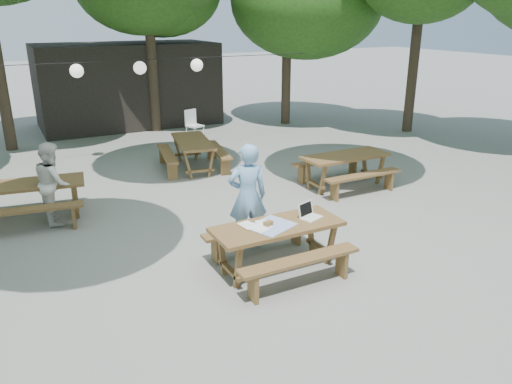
{
  "coord_description": "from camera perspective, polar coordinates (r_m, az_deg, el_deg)",
  "views": [
    {
      "loc": [
        -3.72,
        -7.36,
        3.75
      ],
      "look_at": [
        -0.24,
        -0.68,
        1.05
      ],
      "focal_mm": 35.0,
      "sensor_mm": 36.0,
      "label": 1
    }
  ],
  "objects": [
    {
      "name": "paper_lanterns",
      "position": [
        13.88,
        -13.07,
        13.67
      ],
      "size": [
        9.0,
        0.34,
        0.38
      ],
      "color": "black",
      "rests_on": "ground"
    },
    {
      "name": "pavilion",
      "position": [
        18.5,
        -14.47,
        11.82
      ],
      "size": [
        6.0,
        3.0,
        2.8
      ],
      "primitive_type": "cube",
      "color": "black",
      "rests_on": "ground"
    },
    {
      "name": "tabletop_clutter",
      "position": [
        7.48,
        1.52,
        -3.82
      ],
      "size": [
        0.84,
        0.75,
        0.08
      ],
      "color": "#3662BA",
      "rests_on": "main_picnic_table"
    },
    {
      "name": "picnic_table_far_e",
      "position": [
        12.79,
        -7.19,
        4.33
      ],
      "size": [
        1.89,
        2.15,
        0.75
      ],
      "rotation": [
        0.0,
        0.0,
        1.39
      ],
      "color": "brown",
      "rests_on": "ground"
    },
    {
      "name": "picnic_table_nw",
      "position": [
        10.42,
        -24.34,
        -0.93
      ],
      "size": [
        2.1,
        1.83,
        0.75
      ],
      "rotation": [
        0.0,
        0.0,
        -0.14
      ],
      "color": "brown",
      "rests_on": "ground"
    },
    {
      "name": "woman",
      "position": [
        8.26,
        -0.97,
        -0.48
      ],
      "size": [
        0.73,
        0.56,
        1.8
      ],
      "primitive_type": "imported",
      "rotation": [
        0.0,
        0.0,
        2.92
      ],
      "color": "#74A5D4",
      "rests_on": "ground"
    },
    {
      "name": "second_person",
      "position": [
        10.03,
        -22.19,
        0.97
      ],
      "size": [
        0.6,
        0.76,
        1.55
      ],
      "primitive_type": "imported",
      "rotation": [
        0.0,
        0.0,
        1.59
      ],
      "color": "silver",
      "rests_on": "ground"
    },
    {
      "name": "main_picnic_table",
      "position": [
        7.69,
        2.43,
        -6.22
      ],
      "size": [
        2.0,
        1.58,
        0.75
      ],
      "color": "brown",
      "rests_on": "ground"
    },
    {
      "name": "laptop",
      "position": [
        7.81,
        6.04,
        -2.48
      ],
      "size": [
        0.4,
        0.35,
        0.24
      ],
      "rotation": [
        0.0,
        0.0,
        0.33
      ],
      "color": "white",
      "rests_on": "main_picnic_table"
    },
    {
      "name": "picnic_table_ne",
      "position": [
        11.54,
        10.11,
        2.47
      ],
      "size": [
        2.0,
        1.59,
        0.75
      ],
      "rotation": [
        0.0,
        0.0,
        0.0
      ],
      "color": "brown",
      "rests_on": "ground"
    },
    {
      "name": "ground",
      "position": [
        9.06,
        -0.69,
        -4.73
      ],
      "size": [
        80.0,
        80.0,
        0.0
      ],
      "primitive_type": "plane",
      "color": "slate",
      "rests_on": "ground"
    },
    {
      "name": "plastic_chair",
      "position": [
        16.06,
        -7.03,
        7.02
      ],
      "size": [
        0.56,
        0.56,
        0.9
      ],
      "rotation": [
        0.0,
        0.0,
        0.34
      ],
      "color": "white",
      "rests_on": "ground"
    }
  ]
}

